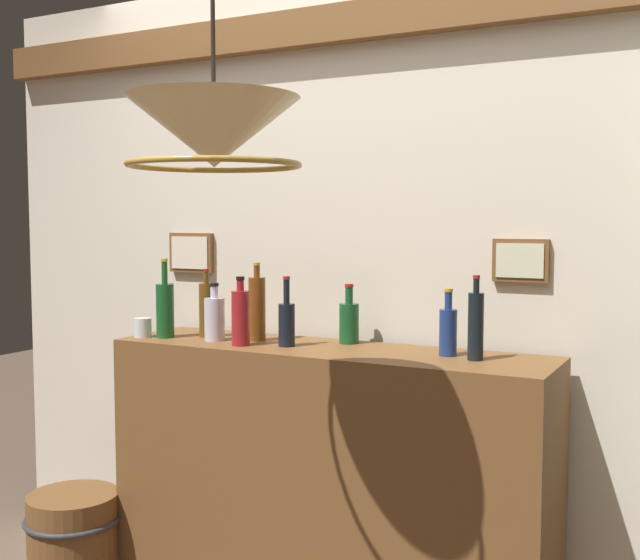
{
  "coord_description": "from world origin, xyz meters",
  "views": [
    {
      "loc": [
        1.29,
        -1.7,
        1.53
      ],
      "look_at": [
        0.0,
        0.76,
        1.31
      ],
      "focal_mm": 44.09,
      "sensor_mm": 36.0,
      "label": 1
    }
  ],
  "objects": [
    {
      "name": "liquor_bottle_port",
      "position": [
        -0.54,
        0.83,
        1.17
      ],
      "size": [
        0.06,
        0.06,
        0.27
      ],
      "color": "#5B3C14",
      "rests_on": "bar_shelf_unit"
    },
    {
      "name": "glass_tumbler_rocks",
      "position": [
        -0.76,
        0.7,
        1.1
      ],
      "size": [
        0.07,
        0.07,
        0.08
      ],
      "color": "silver",
      "rests_on": "bar_shelf_unit"
    },
    {
      "name": "liquor_bottle_vodka",
      "position": [
        0.44,
        0.85,
        1.15
      ],
      "size": [
        0.06,
        0.06,
        0.23
      ],
      "color": "navy",
      "rests_on": "bar_shelf_unit"
    },
    {
      "name": "liquor_bottle_whiskey",
      "position": [
        0.03,
        0.94,
        1.15
      ],
      "size": [
        0.07,
        0.07,
        0.22
      ],
      "color": "#174C23",
      "rests_on": "bar_shelf_unit"
    },
    {
      "name": "liquor_bottle_amaro",
      "position": [
        -0.15,
        0.77,
        1.15
      ],
      "size": [
        0.06,
        0.06,
        0.26
      ],
      "color": "black",
      "rests_on": "bar_shelf_unit"
    },
    {
      "name": "liquor_bottle_bourbon",
      "position": [
        -0.68,
        0.73,
        1.18
      ],
      "size": [
        0.07,
        0.07,
        0.31
      ],
      "color": "#184F23",
      "rests_on": "bar_shelf_unit"
    },
    {
      "name": "liquor_bottle_sherry",
      "position": [
        0.55,
        0.81,
        1.18
      ],
      "size": [
        0.05,
        0.05,
        0.28
      ],
      "color": "black",
      "rests_on": "bar_shelf_unit"
    },
    {
      "name": "wooden_barrel",
      "position": [
        -0.97,
        0.52,
        0.22
      ],
      "size": [
        0.38,
        0.38,
        0.45
      ],
      "color": "brown",
      "rests_on": "ground"
    },
    {
      "name": "pendant_lamp",
      "position": [
        0.06,
        0.04,
        1.75
      ],
      "size": [
        0.47,
        0.47,
        0.53
      ],
      "color": "beige"
    },
    {
      "name": "liquor_bottle_scotch",
      "position": [
        -0.31,
        0.83,
        1.19
      ],
      "size": [
        0.07,
        0.07,
        0.3
      ],
      "color": "brown",
      "rests_on": "bar_shelf_unit"
    },
    {
      "name": "liquor_bottle_vermouth",
      "position": [
        -0.46,
        0.76,
        1.15
      ],
      "size": [
        0.08,
        0.08,
        0.22
      ],
      "color": "silver",
      "rests_on": "bar_shelf_unit"
    },
    {
      "name": "bar_shelf_unit",
      "position": [
        0.0,
        0.81,
        0.53
      ],
      "size": [
        1.64,
        0.42,
        1.06
      ],
      "primitive_type": "cube",
      "color": "brown",
      "rests_on": "ground"
    },
    {
      "name": "liquor_bottle_gin",
      "position": [
        -0.3,
        0.71,
        1.17
      ],
      "size": [
        0.07,
        0.07,
        0.26
      ],
      "color": "maroon",
      "rests_on": "bar_shelf_unit"
    },
    {
      "name": "panelled_rear_partition",
      "position": [
        -0.0,
        1.1,
        1.31
      ],
      "size": [
        3.55,
        0.15,
        2.49
      ],
      "color": "beige",
      "rests_on": "ground"
    }
  ]
}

